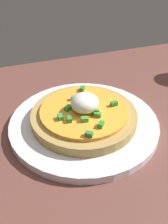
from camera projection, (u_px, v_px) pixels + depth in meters
dining_table at (139, 167)px, 45.78cm from camera, size 93.19×84.41×2.32cm
plate at (84, 124)px, 52.14cm from camera, size 27.89×27.89×1.49cm
pizza at (84, 114)px, 50.82cm from camera, size 19.62×19.62×5.84cm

